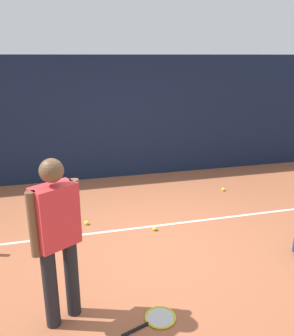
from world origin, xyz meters
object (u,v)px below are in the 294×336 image
object	(u,v)px
tennis_ball_by_fence	(155,229)
tennis_racket	(158,318)
tennis_ball_near_player	(87,223)
tennis_ball_mid_court	(223,189)
tennis_player	(57,234)

from	to	relation	value
tennis_ball_by_fence	tennis_racket	bearing A→B (deg)	-104.58
tennis_ball_near_player	tennis_ball_mid_court	xyz separation A→B (m)	(2.75, 0.78, 0.00)
tennis_player	tennis_ball_mid_court	xyz separation A→B (m)	(3.15, 2.81, -0.93)
tennis_player	tennis_ball_by_fence	bearing A→B (deg)	-161.87
tennis_racket	tennis_ball_mid_court	distance (m)	3.79
tennis_player	tennis_ball_by_fence	world-z (taller)	tennis_player
tennis_racket	tennis_ball_by_fence	xyz separation A→B (m)	(0.48, 1.83, 0.02)
tennis_ball_by_fence	tennis_ball_mid_court	distance (m)	2.15
tennis_racket	tennis_ball_by_fence	bearing A→B (deg)	56.05
tennis_player	tennis_ball_near_player	size ratio (longest dim) A/B	25.76
tennis_player	tennis_racket	xyz separation A→B (m)	(0.92, -0.26, -0.95)
tennis_player	tennis_racket	bearing A→B (deg)	134.11
tennis_ball_by_fence	tennis_ball_mid_court	size ratio (longest dim) A/B	1.00
tennis_ball_near_player	tennis_ball_mid_court	distance (m)	2.86
tennis_ball_near_player	tennis_ball_by_fence	distance (m)	1.09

